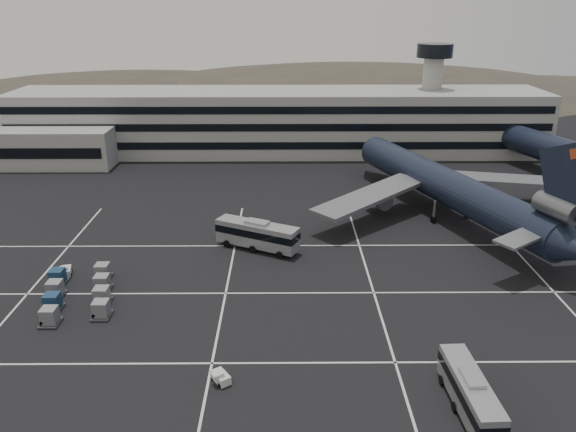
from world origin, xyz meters
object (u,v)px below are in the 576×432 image
Objects in this scene: bus_near at (470,392)px; uld_cluster at (78,292)px; tug_a at (66,271)px; bus_far at (257,234)px; trijet_main at (448,187)px.

bus_near is 44.78m from uld_cluster.
bus_near is at bearing -46.23° from tug_a.
bus_near is 51.04m from tug_a.
bus_far is 25.63m from tug_a.
uld_cluster reaches higher than tug_a.
tug_a is (-24.31, -7.92, -1.76)m from bus_far.
tug_a is 0.17× the size of uld_cluster.
tug_a is at bearing 146.85° from bus_near.
trijet_main is 58.21m from tug_a.
trijet_main is at bearing 27.64° from uld_cluster.
tug_a is 7.31m from uld_cluster.
bus_far is at bearing -177.59° from trijet_main.
trijet_main is at bearing 74.61° from bus_near.
bus_far is at bearing 2.27° from tug_a.
uld_cluster is at bearing 151.56° from bus_far.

